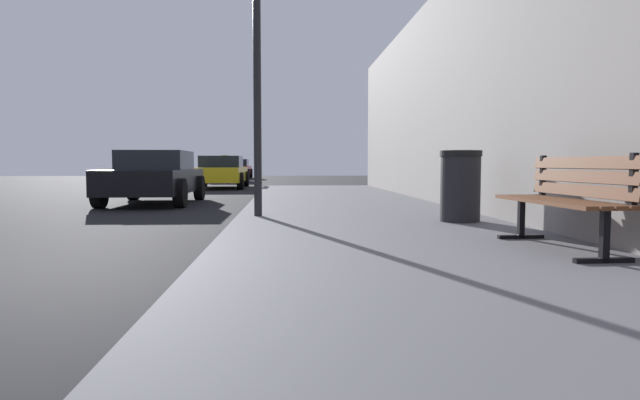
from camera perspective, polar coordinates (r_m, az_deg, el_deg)
sidewalk at (r=4.38m, az=13.03°, el=-7.78°), size 4.00×32.00×0.15m
bench at (r=5.54m, az=24.74°, el=0.51°), size 0.56×1.68×0.89m
trash_bin at (r=7.72m, az=14.65°, el=1.46°), size 0.58×0.58×0.99m
street_lamp at (r=8.60m, az=-6.73°, el=18.64°), size 0.36×0.36×4.39m
car_black at (r=13.54m, az=-17.13°, el=2.37°), size 1.94×4.08×1.27m
car_yellow at (r=21.77m, az=-10.44°, el=2.97°), size 1.99×4.54×1.27m
car_green at (r=29.78m, az=-10.10°, el=3.19°), size 2.03×4.49×1.43m
car_red at (r=36.09m, az=-8.96°, el=3.31°), size 2.06×4.42×1.27m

